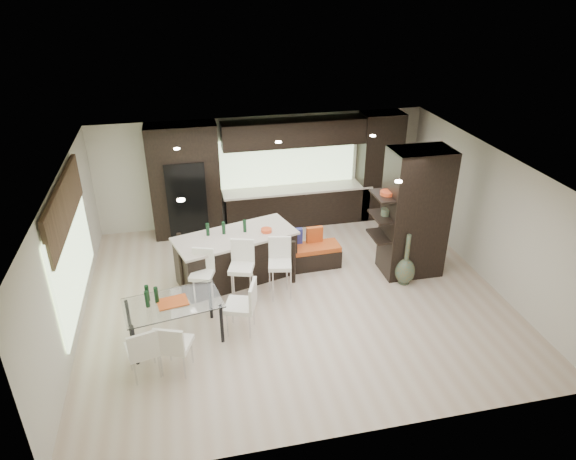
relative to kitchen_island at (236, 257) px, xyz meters
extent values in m
plane|color=#C7AE98|center=(1.03, -0.88, -0.51)|extent=(8.00, 8.00, 0.00)
cube|color=beige|center=(1.03, 2.62, 0.84)|extent=(8.00, 0.02, 2.70)
cube|color=beige|center=(-2.97, -0.88, 0.84)|extent=(0.02, 7.00, 2.70)
cube|color=beige|center=(5.03, -0.88, 0.84)|extent=(0.02, 7.00, 2.70)
cube|color=white|center=(1.03, -0.88, 2.19)|extent=(8.00, 7.00, 0.02)
cube|color=#B2D199|center=(-2.93, -0.68, 0.84)|extent=(0.04, 3.20, 1.90)
cube|color=#B2D199|center=(1.63, 2.58, 1.04)|extent=(3.40, 0.04, 1.20)
cube|color=brown|center=(-2.90, -0.68, 1.74)|extent=(0.08, 3.00, 0.80)
cube|color=white|center=(1.03, -0.63, 2.17)|extent=(4.00, 3.00, 0.02)
cube|color=black|center=(1.53, 2.29, 0.84)|extent=(6.80, 0.68, 2.70)
cube|color=black|center=(-0.87, 2.24, 0.44)|extent=(0.90, 0.68, 1.90)
cube|color=black|center=(3.63, -0.48, 0.84)|extent=(1.20, 0.80, 2.70)
cube|color=black|center=(0.00, 0.00, 0.00)|extent=(2.62, 1.68, 1.01)
cube|color=white|center=(-0.74, -0.83, -0.04)|extent=(0.52, 0.52, 0.92)
cube|color=white|center=(0.00, -0.84, 0.00)|extent=(0.56, 0.56, 1.01)
cube|color=white|center=(0.74, -0.84, -0.01)|extent=(0.51, 0.51, 0.98)
cube|color=black|center=(1.59, 0.11, -0.25)|extent=(1.33, 0.55, 0.50)
cube|color=white|center=(-1.29, -1.77, -0.12)|extent=(1.74, 1.17, 0.77)
cube|color=white|center=(-1.29, -2.54, -0.06)|extent=(0.62, 0.62, 0.89)
cube|color=white|center=(-1.79, -2.54, -0.07)|extent=(0.58, 0.58, 0.88)
cube|color=white|center=(-0.15, -1.77, -0.04)|extent=(0.64, 0.64, 0.93)
camera|label=1|loc=(-0.90, -9.13, 5.30)|focal=32.00mm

